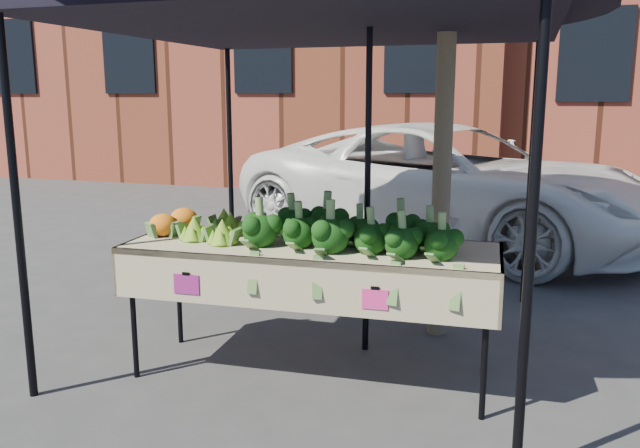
{
  "coord_description": "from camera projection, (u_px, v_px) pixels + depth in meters",
  "views": [
    {
      "loc": [
        1.48,
        -3.91,
        1.84
      ],
      "look_at": [
        0.19,
        0.13,
        1.0
      ],
      "focal_mm": 36.17,
      "sensor_mm": 36.0,
      "label": 1
    }
  ],
  "objects": [
    {
      "name": "romanesco_cluster",
      "position": [
        219.0,
        222.0,
        4.37
      ],
      "size": [
        0.44,
        0.58,
        0.21
      ],
      "primitive_type": "ellipsoid",
      "color": "#71A523",
      "rests_on": "table"
    },
    {
      "name": "broccoli_heap",
      "position": [
        353.0,
        226.0,
        4.07
      ],
      "size": [
        1.38,
        0.58,
        0.28
      ],
      "primitive_type": "ellipsoid",
      "color": "black",
      "rests_on": "table"
    },
    {
      "name": "ground",
      "position": [
        289.0,
        367.0,
        4.45
      ],
      "size": [
        90.0,
        90.0,
        0.0
      ],
      "primitive_type": "plane",
      "color": "#343437"
    },
    {
      "name": "street_tree",
      "position": [
        446.0,
        69.0,
        4.72
      ],
      "size": [
        2.07,
        2.07,
        4.08
      ],
      "primitive_type": null,
      "color": "#1E4C14",
      "rests_on": "ground"
    },
    {
      "name": "canopy",
      "position": [
        324.0,
        162.0,
        4.69
      ],
      "size": [
        3.16,
        3.16,
        2.74
      ],
      "primitive_type": null,
      "color": "black",
      "rests_on": "ground"
    },
    {
      "name": "cauliflower_pair",
      "position": [
        174.0,
        219.0,
        4.51
      ],
      "size": [
        0.24,
        0.44,
        0.19
      ],
      "primitive_type": "ellipsoid",
      "color": "orange",
      "rests_on": "table"
    },
    {
      "name": "table",
      "position": [
        311.0,
        311.0,
        4.24
      ],
      "size": [
        2.44,
        0.92,
        0.9
      ],
      "color": "#BFB28D",
      "rests_on": "ground"
    },
    {
      "name": "vehicle",
      "position": [
        452.0,
        23.0,
        7.76
      ],
      "size": [
        2.32,
        2.88,
        5.43
      ],
      "primitive_type": "imported",
      "rotation": [
        0.0,
        0.0,
        1.2
      ],
      "color": "white",
      "rests_on": "ground"
    }
  ]
}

